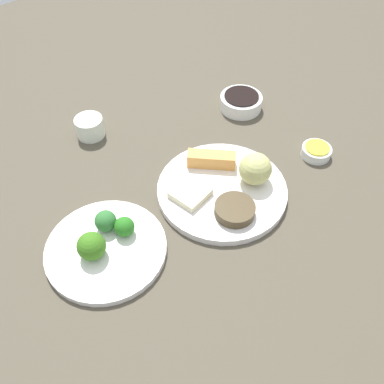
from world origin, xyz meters
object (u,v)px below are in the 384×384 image
Objects in this scene: sauce_ramekin_hot_mustard at (316,152)px; main_plate at (222,190)px; soy_sauce_bowl at (241,102)px; teacup at (90,127)px; broccoli_plate at (106,249)px.

main_plate is at bearing -103.50° from sauce_ramekin_hot_mustard.
teacup reaches higher than soy_sauce_bowl.
soy_sauce_bowl is at bearing 64.97° from teacup.
soy_sauce_bowl is (-0.14, 0.50, 0.01)m from broccoli_plate.
teacup reaches higher than sauce_ramekin_hot_mustard.
sauce_ramekin_hot_mustard is (0.09, 0.50, 0.00)m from broccoli_plate.
main_plate is 0.25m from sauce_ramekin_hot_mustard.
teacup is (-0.16, -0.34, 0.01)m from soy_sauce_bowl.
soy_sauce_bowl is 0.24m from sauce_ramekin_hot_mustard.
teacup is at bearing -162.22° from main_plate.
broccoli_plate is 3.39× the size of sauce_ramekin_hot_mustard.
soy_sauce_bowl is at bearing 105.88° from broccoli_plate.
sauce_ramekin_hot_mustard is at bearing 79.52° from broccoli_plate.
broccoli_plate is at bearing -74.12° from soy_sauce_bowl.
sauce_ramekin_hot_mustard is 1.01× the size of teacup.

